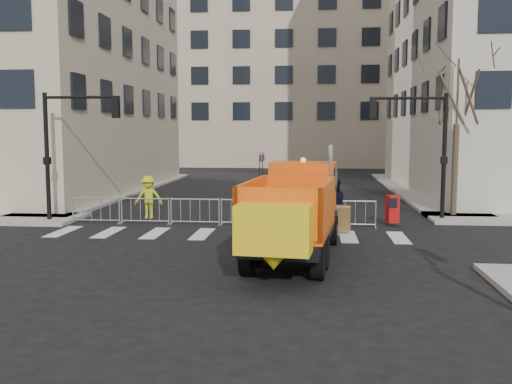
# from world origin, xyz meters

# --- Properties ---
(ground) EXTENTS (120.00, 120.00, 0.00)m
(ground) POSITION_xyz_m (0.00, 0.00, 0.00)
(ground) COLOR black
(ground) RESTS_ON ground
(sidewalk_back) EXTENTS (64.00, 5.00, 0.15)m
(sidewalk_back) POSITION_xyz_m (0.00, 8.50, 0.07)
(sidewalk_back) COLOR gray
(sidewalk_back) RESTS_ON ground
(building_far) EXTENTS (30.00, 18.00, 24.00)m
(building_far) POSITION_xyz_m (0.00, 52.00, 12.00)
(building_far) COLOR tan
(building_far) RESTS_ON ground
(traffic_light_left) EXTENTS (0.18, 0.18, 5.40)m
(traffic_light_left) POSITION_xyz_m (-8.00, 7.50, 2.70)
(traffic_light_left) COLOR black
(traffic_light_left) RESTS_ON ground
(traffic_light_right) EXTENTS (0.18, 0.18, 5.40)m
(traffic_light_right) POSITION_xyz_m (8.50, 9.50, 2.70)
(traffic_light_right) COLOR black
(traffic_light_right) RESTS_ON ground
(crowd_barriers) EXTENTS (12.60, 0.60, 1.10)m
(crowd_barriers) POSITION_xyz_m (-0.75, 7.60, 0.55)
(crowd_barriers) COLOR #9EA0A5
(crowd_barriers) RESTS_ON ground
(street_tree) EXTENTS (3.00, 3.00, 7.50)m
(street_tree) POSITION_xyz_m (9.20, 10.50, 3.75)
(street_tree) COLOR #382B21
(street_tree) RESTS_ON ground
(plow_truck) EXTENTS (3.42, 8.99, 3.41)m
(plow_truck) POSITION_xyz_m (2.47, 1.59, 1.52)
(plow_truck) COLOR black
(plow_truck) RESTS_ON ground
(cop_a) EXTENTS (0.86, 0.74, 1.99)m
(cop_a) POSITION_xyz_m (3.16, 7.00, 1.00)
(cop_a) COLOR black
(cop_a) RESTS_ON ground
(cop_b) EXTENTS (1.10, 0.93, 2.00)m
(cop_b) POSITION_xyz_m (3.84, 6.98, 1.00)
(cop_b) COLOR black
(cop_b) RESTS_ON ground
(cop_c) EXTENTS (1.04, 0.88, 1.66)m
(cop_c) POSITION_xyz_m (2.88, 5.18, 0.83)
(cop_c) COLOR black
(cop_c) RESTS_ON ground
(worker) EXTENTS (1.24, 0.82, 1.81)m
(worker) POSITION_xyz_m (-3.90, 8.14, 1.05)
(worker) COLOR #B4C417
(worker) RESTS_ON sidewalk_back
(newspaper_box) EXTENTS (0.55, 0.51, 1.10)m
(newspaper_box) POSITION_xyz_m (6.21, 7.99, 0.70)
(newspaper_box) COLOR #BA0F0E
(newspaper_box) RESTS_ON sidewalk_back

